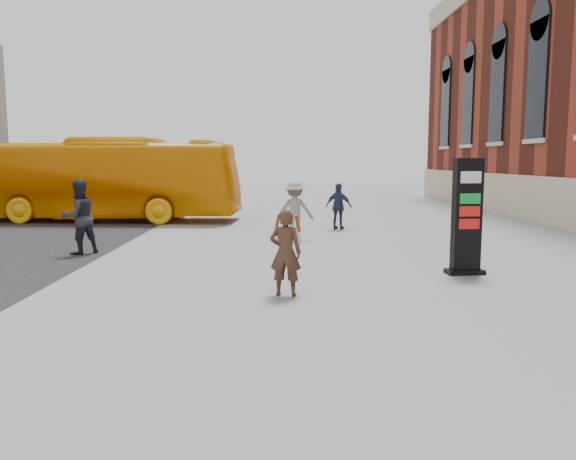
{
  "coord_description": "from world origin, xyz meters",
  "views": [
    {
      "loc": [
        -0.55,
        -10.04,
        2.4
      ],
      "look_at": [
        -0.37,
        0.77,
        1.06
      ],
      "focal_mm": 35.0,
      "sensor_mm": 36.0,
      "label": 1
    }
  ],
  "objects_px": {
    "info_pylon": "(467,217)",
    "pedestrian_c": "(339,206)",
    "woman": "(286,252)",
    "pedestrian_b": "(295,210)",
    "pedestrian_a": "(79,217)",
    "bus": "(90,180)"
  },
  "relations": [
    {
      "from": "info_pylon",
      "to": "pedestrian_c",
      "type": "distance_m",
      "value": 8.01
    },
    {
      "from": "woman",
      "to": "info_pylon",
      "type": "bearing_deg",
      "value": -143.77
    },
    {
      "from": "info_pylon",
      "to": "pedestrian_b",
      "type": "xyz_separation_m",
      "value": [
        -3.47,
        5.35,
        -0.34
      ]
    },
    {
      "from": "pedestrian_a",
      "to": "pedestrian_b",
      "type": "bearing_deg",
      "value": 161.35
    },
    {
      "from": "info_pylon",
      "to": "pedestrian_b",
      "type": "height_order",
      "value": "info_pylon"
    },
    {
      "from": "woman",
      "to": "pedestrian_c",
      "type": "xyz_separation_m",
      "value": [
        1.97,
        9.63,
        0.01
      ]
    },
    {
      "from": "bus",
      "to": "pedestrian_b",
      "type": "xyz_separation_m",
      "value": [
        7.99,
        -5.49,
        -0.76
      ]
    },
    {
      "from": "pedestrian_c",
      "to": "info_pylon",
      "type": "bearing_deg",
      "value": 130.23
    },
    {
      "from": "woman",
      "to": "bus",
      "type": "relative_size",
      "value": 0.13
    },
    {
      "from": "pedestrian_a",
      "to": "pedestrian_b",
      "type": "distance_m",
      "value": 6.2
    },
    {
      "from": "pedestrian_b",
      "to": "pedestrian_c",
      "type": "relative_size",
      "value": 1.1
    },
    {
      "from": "woman",
      "to": "pedestrian_c",
      "type": "height_order",
      "value": "pedestrian_c"
    },
    {
      "from": "pedestrian_a",
      "to": "bus",
      "type": "bearing_deg",
      "value": -117.51
    },
    {
      "from": "bus",
      "to": "info_pylon",
      "type": "bearing_deg",
      "value": -129.26
    },
    {
      "from": "pedestrian_b",
      "to": "woman",
      "type": "bearing_deg",
      "value": 88.96
    },
    {
      "from": "info_pylon",
      "to": "pedestrian_c",
      "type": "relative_size",
      "value": 1.52
    },
    {
      "from": "woman",
      "to": "pedestrian_b",
      "type": "height_order",
      "value": "pedestrian_b"
    },
    {
      "from": "bus",
      "to": "pedestrian_b",
      "type": "distance_m",
      "value": 9.73
    },
    {
      "from": "woman",
      "to": "pedestrian_a",
      "type": "height_order",
      "value": "pedestrian_a"
    },
    {
      "from": "woman",
      "to": "pedestrian_a",
      "type": "bearing_deg",
      "value": -30.53
    },
    {
      "from": "pedestrian_b",
      "to": "pedestrian_c",
      "type": "distance_m",
      "value": 2.91
    },
    {
      "from": "bus",
      "to": "pedestrian_a",
      "type": "xyz_separation_m",
      "value": [
        2.38,
        -8.13,
        -0.68
      ]
    }
  ]
}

